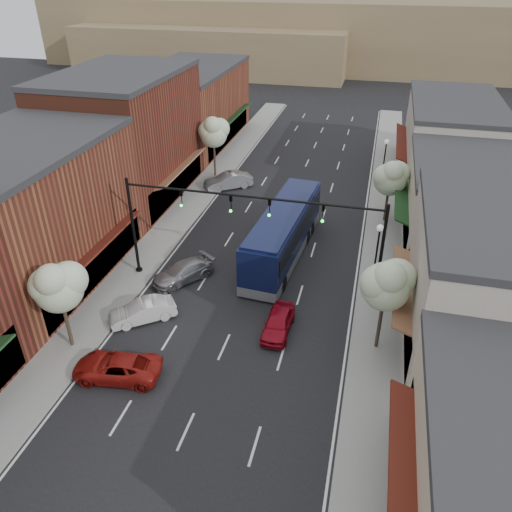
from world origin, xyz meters
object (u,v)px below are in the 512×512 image
Objects in this scene: red_hatchback at (278,323)px; parked_car_a at (117,367)px; signal_mast_left at (165,216)px; tree_right_far at (391,177)px; tree_left_near at (58,285)px; parked_car_b at (143,311)px; lamp_post_near at (378,245)px; parked_car_e at (228,181)px; tree_right_near at (387,283)px; tree_left_far at (214,131)px; signal_mast_right at (342,237)px; lamp_post_far at (385,154)px; parked_car_c at (183,272)px; coach_bus at (283,233)px.

parked_car_a is at bearing -141.86° from red_hatchback.
parked_car_a is at bearing -84.43° from signal_mast_left.
signal_mast_left is at bearing -139.46° from tree_right_far.
tree_left_near is 5.58m from parked_car_b.
tree_left_near is 1.28× the size of lamp_post_near.
parked_car_b is at bearing -34.13° from parked_car_e.
parked_car_b is at bearing -151.02° from lamp_post_near.
tree_right_far is at bearing 39.85° from parked_car_e.
signal_mast_left is 1.38× the size of tree_right_near.
parked_car_b is at bearing -82.95° from tree_left_far.
tree_left_near is (-2.63, -8.05, -0.40)m from signal_mast_left.
signal_mast_left is (-11.24, 0.00, 0.00)m from signal_mast_right.
lamp_post_far reaches higher than parked_car_c.
coach_bus is at bearing -133.99° from tree_right_far.
tree_right_far is 10.43m from coach_bus.
parked_car_c is at bearing 163.51° from tree_right_near.
coach_bus is 2.74× the size of parked_car_e.
parked_car_b is at bearing -120.78° from coach_bus.
signal_mast_left is 2.20× the size of red_hatchback.
signal_mast_right is 19.91m from parked_car_e.
tree_right_near is at bearing -88.70° from lamp_post_far.
signal_mast_right reaches higher than tree_left_near.
tree_left_near is 5.26m from parked_car_a.
tree_left_near is 1.24× the size of parked_car_a.
lamp_post_far is (0.00, 17.50, 0.00)m from lamp_post_near.
coach_bus reaches higher than parked_car_b.
parked_car_a is 4.74m from parked_car_b.
lamp_post_far reaches higher than parked_car_a.
tree_left_near is at bearing -166.45° from tree_right_near.
lamp_post_far is 0.97× the size of parked_car_a.
tree_left_far is at bearing 90.00° from tree_left_near.
parked_car_c is (0.76, 4.63, -0.00)m from parked_car_b.
lamp_post_far is at bearing 93.46° from parked_car_c.
tree_left_near is 1.28× the size of parked_car_c.
signal_mast_right reaches higher than parked_car_a.
parked_car_b is (-13.24, -7.33, -2.36)m from lamp_post_near.
tree_left_far is at bearing 179.69° from parked_car_a.
signal_mast_left reaches higher than parked_car_a.
signal_mast_right is 12.27m from tree_right_far.
parked_car_a is 1.03× the size of parked_car_c.
tree_left_near is 15.97m from coach_bus.
parked_car_e is at bearing 166.11° from tree_right_far.
signal_mast_left is 2.09× the size of parked_car_b.
lamp_post_far is (-0.55, 24.06, -1.45)m from tree_right_near.
tree_left_near is 9.34m from parked_car_c.
tree_right_far is at bearing -86.12° from lamp_post_far.
red_hatchback is 21.37m from parked_car_e.
tree_left_far is 27.97m from parked_car_a.
signal_mast_right is 11.05m from parked_car_c.
parked_car_b reaches higher than parked_car_c.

